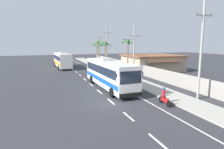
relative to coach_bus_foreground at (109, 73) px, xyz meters
name	(u,v)px	position (x,y,z in m)	size (l,w,h in m)	color
ground_plane	(112,103)	(-1.75, -6.11, -1.93)	(160.00, 160.00, 0.00)	#303035
sidewalk_kerb	(131,79)	(5.05, 3.89, -1.86)	(3.20, 90.00, 0.14)	#A8A399
lane_markings	(94,76)	(0.39, 8.78, -1.93)	(3.54, 71.37, 0.01)	white
boundary_wall	(140,70)	(8.85, 7.89, -1.02)	(0.24, 60.00, 1.82)	#9E998E
coach_bus_foreground	(109,73)	(0.00, 0.00, 0.00)	(3.24, 12.40, 3.71)	white
coach_bus_far_lane	(62,60)	(-3.64, 22.27, -0.03)	(3.41, 11.09, 3.65)	white
motorcycle_beside_bus	(164,98)	(2.63, -8.28, -1.27)	(0.56, 1.96, 1.65)	black
motorcycle_trailing	(100,71)	(1.75, 9.75, -1.28)	(0.56, 1.96, 1.62)	black
pedestrian_near_kerb	(104,66)	(4.20, 15.04, -0.94)	(0.36, 0.36, 1.63)	red
pedestrian_midwalk	(113,68)	(4.53, 10.45, -0.92)	(0.36, 0.36, 1.66)	#75388E
utility_pole_nearest	(201,46)	(6.99, -7.91, 3.45)	(2.25, 0.24, 10.42)	#9E9E99
utility_pole_mid	(134,50)	(6.80, 6.67, 2.60)	(3.16, 0.24, 8.53)	#9E9E99
utility_pole_far	(106,45)	(6.77, 21.25, 3.26)	(2.88, 0.24, 9.89)	#9E9E99
palm_nearest	(97,47)	(7.79, 33.76, 2.63)	(3.90, 3.96, 5.92)	brown
palm_second	(128,47)	(6.94, 9.36, 2.98)	(3.00, 2.99, 6.48)	brown
palm_third	(106,49)	(5.89, 19.35, 2.34)	(3.48, 3.42, 6.15)	brown
palm_fourth	(99,47)	(7.09, 29.14, 2.73)	(3.61, 3.81, 6.67)	brown
roadside_building	(152,63)	(13.56, 11.50, -0.28)	(11.11, 9.69, 3.28)	tan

